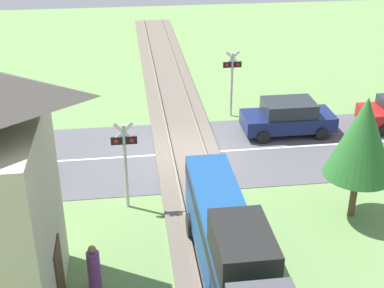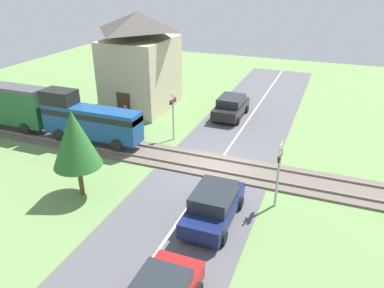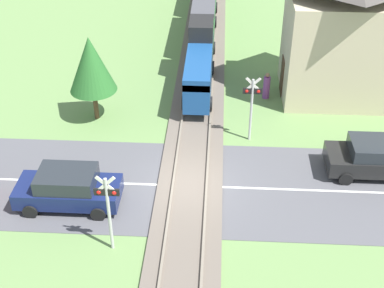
{
  "view_description": "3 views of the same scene",
  "coord_description": "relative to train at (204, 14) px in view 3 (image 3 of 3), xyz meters",
  "views": [
    {
      "loc": [
        2.5,
        20.41,
        10.72
      ],
      "look_at": [
        0.0,
        1.49,
        1.2
      ],
      "focal_mm": 50.0,
      "sensor_mm": 36.0,
      "label": 1
    },
    {
      "loc": [
        -18.14,
        -5.58,
        10.35
      ],
      "look_at": [
        0.0,
        1.49,
        1.2
      ],
      "focal_mm": 35.0,
      "sensor_mm": 36.0,
      "label": 2
    },
    {
      "loc": [
        1.12,
        -18.04,
        14.39
      ],
      "look_at": [
        0.0,
        1.49,
        1.2
      ],
      "focal_mm": 50.0,
      "sensor_mm": 36.0,
      "label": 3
    }
  ],
  "objects": [
    {
      "name": "pedestrian_by_station",
      "position": [
        3.7,
        -7.71,
        -1.19
      ],
      "size": [
        0.37,
        0.37,
        1.51
      ],
      "color": "#7F3D84",
      "rests_on": "ground_plane"
    },
    {
      "name": "track_bed",
      "position": [
        0.0,
        -15.78,
        -1.81
      ],
      "size": [
        2.8,
        48.0,
        0.24
      ],
      "color": "#665B51",
      "rests_on": "ground_plane"
    },
    {
      "name": "ground_plane",
      "position": [
        0.0,
        -15.78,
        -1.88
      ],
      "size": [
        60.0,
        60.0,
        0.0
      ],
      "primitive_type": "plane",
      "color": "#66894C"
    },
    {
      "name": "car_near_crossing",
      "position": [
        -4.86,
        -17.22,
        -1.05
      ],
      "size": [
        4.2,
        1.99,
        1.62
      ],
      "color": "#141E4C",
      "rests_on": "ground_plane"
    },
    {
      "name": "road_surface",
      "position": [
        0.0,
        -15.78,
        -1.87
      ],
      "size": [
        48.0,
        6.4,
        0.02
      ],
      "color": "#515156",
      "rests_on": "ground_plane"
    },
    {
      "name": "car_far_side",
      "position": [
        8.05,
        -14.34,
        -1.04
      ],
      "size": [
        4.21,
        2.06,
        1.62
      ],
      "color": "black",
      "rests_on": "ground_plane"
    },
    {
      "name": "crossing_signal_east_approach",
      "position": [
        2.66,
        -11.95,
        0.26
      ],
      "size": [
        0.9,
        0.18,
        3.37
      ],
      "color": "#B7B7B7",
      "rests_on": "ground_plane"
    },
    {
      "name": "train",
      "position": [
        0.0,
        0.0,
        0.0
      ],
      "size": [
        1.58,
        21.32,
        3.18
      ],
      "color": "navy",
      "rests_on": "track_bed"
    },
    {
      "name": "station_building",
      "position": [
        7.48,
        -7.07,
        1.77
      ],
      "size": [
        6.28,
        4.91,
        7.51
      ],
      "color": "#C6B793",
      "rests_on": "ground_plane"
    },
    {
      "name": "crossing_signal_west_approach",
      "position": [
        -2.66,
        -19.62,
        0.26
      ],
      "size": [
        0.9,
        0.18,
        3.37
      ],
      "color": "#B7B7B7",
      "rests_on": "ground_plane"
    },
    {
      "name": "tree_roadside_hedge",
      "position": [
        -5.17,
        -10.36,
        1.16
      ],
      "size": [
        2.35,
        2.35,
        4.47
      ],
      "color": "brown",
      "rests_on": "ground_plane"
    }
  ]
}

